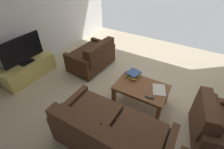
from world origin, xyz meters
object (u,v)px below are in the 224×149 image
at_px(tv_remote, 150,97).
at_px(book_stack, 133,74).
at_px(sofa_main, 110,134).
at_px(flat_tv, 22,50).
at_px(loose_magazine, 159,90).
at_px(loveseat_near, 93,57).
at_px(tv_stand, 29,70).
at_px(armchair_side, 220,129).
at_px(coffee_table, 141,89).

bearing_deg(tv_remote, book_stack, -39.55).
height_order(sofa_main, flat_tv, flat_tv).
relative_size(sofa_main, loose_magazine, 5.36).
relative_size(loveseat_near, loose_magazine, 3.73).
relative_size(tv_stand, flat_tv, 1.27).
height_order(sofa_main, armchair_side, sofa_main).
relative_size(loveseat_near, tv_stand, 0.95).
height_order(tv_stand, loose_magazine, loose_magazine).
xyz_separation_m(sofa_main, book_stack, (0.25, -1.37, 0.12)).
distance_m(tv_stand, loose_magazine, 3.06).
relative_size(sofa_main, loveseat_near, 1.44).
height_order(flat_tv, loose_magazine, flat_tv).
bearing_deg(sofa_main, flat_tv, -12.82).
height_order(tv_stand, book_stack, book_stack).
height_order(tv_stand, tv_remote, tv_remote).
height_order(sofa_main, tv_remote, sofa_main).
distance_m(flat_tv, book_stack, 2.53).
bearing_deg(book_stack, loveseat_near, -14.64).
bearing_deg(armchair_side, coffee_table, -8.74).
xyz_separation_m(coffee_table, tv_stand, (2.66, 0.56, -0.15)).
height_order(coffee_table, tv_remote, tv_remote).
height_order(tv_remote, loose_magazine, tv_remote).
xyz_separation_m(tv_stand, tv_remote, (-2.90, -0.35, 0.23)).
xyz_separation_m(sofa_main, coffee_table, (-0.03, -1.16, -0.00)).
bearing_deg(coffee_table, sofa_main, 88.75).
bearing_deg(loveseat_near, tv_stand, 45.19).
relative_size(sofa_main, flat_tv, 1.75).
relative_size(armchair_side, tv_remote, 6.56).
bearing_deg(loose_magazine, flat_tv, 171.20).
bearing_deg(tv_stand, loose_magazine, -167.90).
distance_m(sofa_main, armchair_side, 1.70).
xyz_separation_m(flat_tv, tv_remote, (-2.90, -0.35, -0.31)).
height_order(loveseat_near, coffee_table, loveseat_near).
height_order(loveseat_near, armchair_side, armchair_side).
distance_m(coffee_table, tv_stand, 2.73).
xyz_separation_m(flat_tv, armchair_side, (-4.05, -0.34, -0.40)).
bearing_deg(loveseat_near, loose_magazine, 166.01).
distance_m(tv_stand, armchair_side, 4.07).
xyz_separation_m(sofa_main, loveseat_near, (1.54, -1.71, -0.02)).
bearing_deg(flat_tv, armchair_side, -175.16).
bearing_deg(loose_magazine, loveseat_near, 145.13).
height_order(sofa_main, tv_stand, sofa_main).
bearing_deg(flat_tv, tv_stand, 72.34).
relative_size(sofa_main, tv_stand, 1.37).
height_order(coffee_table, loose_magazine, loose_magazine).
bearing_deg(tv_remote, sofa_main, 74.57).
xyz_separation_m(armchair_side, book_stack, (1.66, -0.43, 0.14)).
relative_size(coffee_table, loose_magazine, 3.14).
bearing_deg(tv_stand, loveseat_near, -134.81).
distance_m(sofa_main, coffee_table, 1.16).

